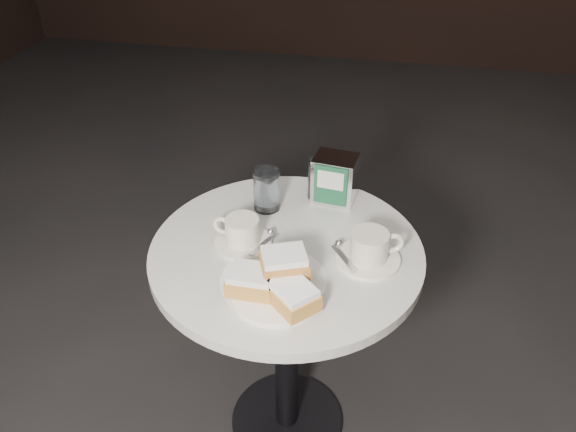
# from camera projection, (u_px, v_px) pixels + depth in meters

# --- Properties ---
(ground) EXTENTS (7.00, 7.00, 0.00)m
(ground) POSITION_uv_depth(u_px,v_px,m) (287.00, 423.00, 1.86)
(ground) COLOR black
(ground) RESTS_ON ground
(cafe_table) EXTENTS (0.70, 0.70, 0.74)m
(cafe_table) POSITION_uv_depth(u_px,v_px,m) (287.00, 304.00, 1.55)
(cafe_table) COLOR black
(cafe_table) RESTS_ON ground
(sugar_spill) EXTENTS (0.33, 0.33, 0.00)m
(sugar_spill) POSITION_uv_depth(u_px,v_px,m) (273.00, 280.00, 1.33)
(sugar_spill) COLOR white
(sugar_spill) RESTS_ON cafe_table
(beignet_plate) EXTENTS (0.27, 0.27, 0.10)m
(beignet_plate) POSITION_uv_depth(u_px,v_px,m) (276.00, 284.00, 1.26)
(beignet_plate) COLOR white
(beignet_plate) RESTS_ON cafe_table
(coffee_cup_left) EXTENTS (0.17, 0.17, 0.08)m
(coffee_cup_left) POSITION_uv_depth(u_px,v_px,m) (242.00, 233.00, 1.43)
(coffee_cup_left) COLOR silver
(coffee_cup_left) RESTS_ON cafe_table
(coffee_cup_right) EXTENTS (0.21, 0.21, 0.08)m
(coffee_cup_right) POSITION_uv_depth(u_px,v_px,m) (369.00, 249.00, 1.37)
(coffee_cup_right) COLOR silver
(coffee_cup_right) RESTS_ON cafe_table
(water_glass_left) EXTENTS (0.08, 0.08, 0.12)m
(water_glass_left) POSITION_uv_depth(u_px,v_px,m) (267.00, 190.00, 1.54)
(water_glass_left) COLOR silver
(water_glass_left) RESTS_ON cafe_table
(water_glass_right) EXTENTS (0.10, 0.10, 0.12)m
(water_glass_right) POSITION_uv_depth(u_px,v_px,m) (321.00, 179.00, 1.59)
(water_glass_right) COLOR silver
(water_glass_right) RESTS_ON cafe_table
(napkin_dispenser) EXTENTS (0.13, 0.11, 0.14)m
(napkin_dispenser) POSITION_uv_depth(u_px,v_px,m) (335.00, 179.00, 1.57)
(napkin_dispenser) COLOR silver
(napkin_dispenser) RESTS_ON cafe_table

